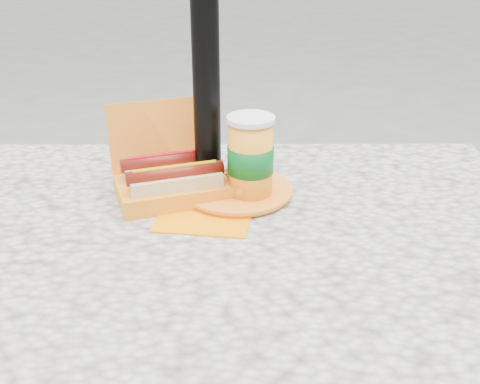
{
  "coord_description": "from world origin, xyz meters",
  "views": [
    {
      "loc": [
        0.05,
        -0.9,
        1.25
      ],
      "look_at": [
        0.06,
        0.04,
        0.8
      ],
      "focal_mm": 45.0,
      "sensor_mm": 36.0,
      "label": 1
    }
  ],
  "objects_px": {
    "hotdog_box": "(172,179)",
    "fries_plate": "(235,190)",
    "umbrella_pole": "(204,3)",
    "soda_cup": "(251,159)"
  },
  "relations": [
    {
      "from": "umbrella_pole",
      "to": "soda_cup",
      "type": "height_order",
      "value": "umbrella_pole"
    },
    {
      "from": "umbrella_pole",
      "to": "hotdog_box",
      "type": "distance_m",
      "value": 0.32
    },
    {
      "from": "fries_plate",
      "to": "soda_cup",
      "type": "xyz_separation_m",
      "value": [
        0.03,
        -0.01,
        0.07
      ]
    },
    {
      "from": "hotdog_box",
      "to": "soda_cup",
      "type": "relative_size",
      "value": 1.5
    },
    {
      "from": "umbrella_pole",
      "to": "soda_cup",
      "type": "xyz_separation_m",
      "value": [
        0.08,
        -0.05,
        -0.27
      ]
    },
    {
      "from": "hotdog_box",
      "to": "fries_plate",
      "type": "height_order",
      "value": "hotdog_box"
    },
    {
      "from": "hotdog_box",
      "to": "soda_cup",
      "type": "distance_m",
      "value": 0.16
    },
    {
      "from": "umbrella_pole",
      "to": "soda_cup",
      "type": "distance_m",
      "value": 0.28
    },
    {
      "from": "umbrella_pole",
      "to": "fries_plate",
      "type": "distance_m",
      "value": 0.34
    },
    {
      "from": "umbrella_pole",
      "to": "soda_cup",
      "type": "relative_size",
      "value": 13.47
    }
  ]
}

